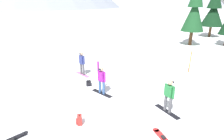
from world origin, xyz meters
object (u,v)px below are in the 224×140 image
Objects in this scene: snowboarder_midground at (102,79)px; backpack_red at (79,120)px; snowboarder_foreground at (169,96)px; pine_tree_leaning at (214,10)px; snowboarder_background at (82,63)px; pine_tree_short at (195,9)px; backpack_black at (89,83)px; trail_marker_pole at (190,62)px.

backpack_red is at bearing -104.30° from snowboarder_midground.
pine_tree_leaning is at bearing 61.09° from snowboarder_foreground.
snowboarder_background is 24.28m from pine_tree_leaning.
snowboarder_foreground is 25.15m from pine_tree_leaning.
snowboarder_midground is at bearing -126.65° from pine_tree_short.
snowboarder_foreground is 0.21× the size of pine_tree_short.
snowboarder_midground is 0.24× the size of pine_tree_short.
snowboarder_midground is 3.55× the size of backpack_black.
backpack_black is at bearing -68.71° from snowboarder_background.
snowboarder_background reaches higher than trail_marker_pole.
backpack_red is (-0.77, -3.01, -0.70)m from snowboarder_midground.
snowboarder_background is (-5.09, 4.94, 0.03)m from snowboarder_foreground.
snowboarder_foreground is at bearing -44.15° from snowboarder_background.
trail_marker_pole is at bearing 18.92° from backpack_black.
snowboarder_foreground is 3.90m from snowboarder_midground.
snowboarder_midground is 3.48m from snowboarder_background.
trail_marker_pole is (6.49, 3.73, -0.07)m from snowboarder_midground.
snowboarder_background is 1.05× the size of trail_marker_pole.
backpack_black is at bearing 92.60° from backpack_red.
backpack_red is at bearing -137.09° from trail_marker_pole.
snowboarder_midground is 17.36m from pine_tree_short.
snowboarder_background is 6.16m from backpack_red.
pine_tree_leaning is at bearing 52.20° from snowboarder_midground.
snowboarder_midground reaches higher than snowboarder_background.
snowboarder_foreground is 6.42m from trail_marker_pole.
trail_marker_pole is at bearing -119.00° from pine_tree_leaning.
pine_tree_short is at bearing 41.86° from snowboarder_background.
snowboarder_midground is at bearing 150.85° from snowboarder_foreground.
backpack_red is at bearing -123.25° from pine_tree_short.
pine_tree_leaning reaches higher than snowboarder_midground.
trail_marker_pole is at bearing 29.92° from snowboarder_midground.
snowboarder_background is 0.22× the size of pine_tree_short.
snowboarder_background is at bearing 118.96° from snowboarder_midground.
backpack_black is 17.23m from pine_tree_short.
pine_tree_short is (10.92, 16.66, 4.16)m from backpack_red.
backpack_red is (0.19, -4.19, 0.08)m from backpack_black.
snowboarder_midground is 1.71m from backpack_black.
snowboarder_foreground is at bearing -113.46° from pine_tree_short.
snowboarder_foreground is 4.37m from backpack_red.
snowboarder_midground is 4.13× the size of backpack_red.
pine_tree_leaning is at bearing 54.72° from backpack_red.
snowboarder_midground is at bearing 75.70° from backpack_red.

